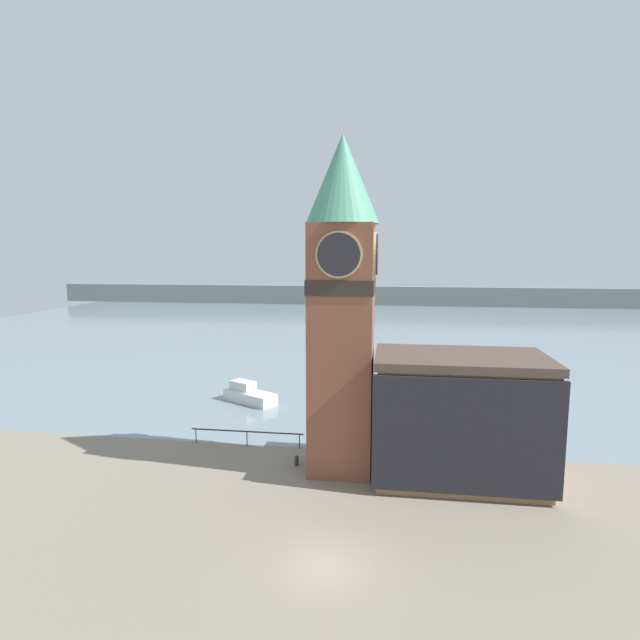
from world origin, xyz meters
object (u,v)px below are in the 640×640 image
(boat_near, at_px, (249,395))
(mooring_bollard_near, at_px, (297,460))
(clock_tower, at_px, (342,298))
(pier_building, at_px, (459,417))

(boat_near, bearing_deg, mooring_bollard_near, -32.39)
(clock_tower, bearing_deg, mooring_bollard_near, 179.18)
(pier_building, relative_size, boat_near, 1.88)
(clock_tower, distance_m, mooring_bollard_near, 11.06)
(mooring_bollard_near, bearing_deg, boat_near, 118.14)
(boat_near, bearing_deg, clock_tower, -23.49)
(pier_building, bearing_deg, clock_tower, 177.16)
(boat_near, distance_m, mooring_bollard_near, 14.92)
(boat_near, xyz_separation_m, mooring_bollard_near, (7.03, -13.15, -0.34))
(clock_tower, xyz_separation_m, mooring_bollard_near, (-2.92, 0.04, -10.67))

